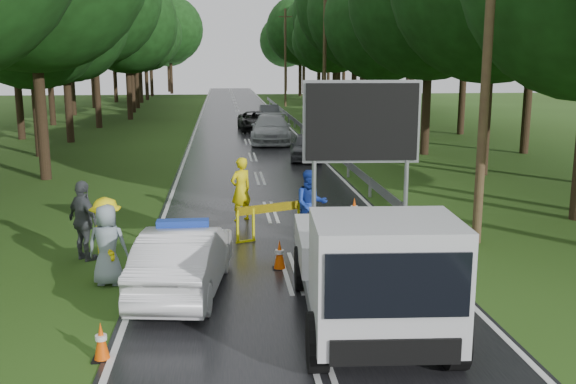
{
  "coord_description": "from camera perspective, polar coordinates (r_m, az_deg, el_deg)",
  "views": [
    {
      "loc": [
        -1.48,
        -13.9,
        4.77
      ],
      "look_at": [
        0.24,
        2.89,
        1.3
      ],
      "focal_mm": 40.0,
      "sensor_mm": 36.0,
      "label": 1
    }
  ],
  "objects": [
    {
      "name": "police_sedan",
      "position": [
        13.54,
        -9.23,
        -5.97
      ],
      "size": [
        2.06,
        4.46,
        1.56
      ],
      "rotation": [
        0.0,
        0.0,
        3.01
      ],
      "color": "silver",
      "rests_on": "ground"
    },
    {
      "name": "utility_pole_far",
      "position": [
        68.23,
        -0.24,
        11.85
      ],
      "size": [
        1.4,
        0.24,
        10.0
      ],
      "color": "#483021",
      "rests_on": "ground"
    },
    {
      "name": "road",
      "position": [
        44.18,
        -3.91,
        5.4
      ],
      "size": [
        7.0,
        140.0,
        0.02
      ],
      "primitive_type": "cube",
      "color": "black",
      "rests_on": "ground"
    },
    {
      "name": "cone_right",
      "position": [
        19.31,
        5.9,
        -1.62
      ],
      "size": [
        0.36,
        0.36,
        0.76
      ],
      "color": "black",
      "rests_on": "ground"
    },
    {
      "name": "ground",
      "position": [
        14.77,
        0.22,
        -7.22
      ],
      "size": [
        160.0,
        160.0,
        0.0
      ],
      "primitive_type": "plane",
      "color": "#294513",
      "rests_on": "ground"
    },
    {
      "name": "cone_left_mid",
      "position": [
        16.1,
        -12.51,
        -4.66
      ],
      "size": [
        0.32,
        0.32,
        0.69
      ],
      "color": "black",
      "rests_on": "ground"
    },
    {
      "name": "barrier",
      "position": [
        17.37,
        -1.04,
        -1.77
      ],
      "size": [
        2.24,
        0.94,
        0.99
      ],
      "rotation": [
        0.0,
        0.0,
        0.38
      ],
      "color": "yellow",
      "rests_on": "ground"
    },
    {
      "name": "queue_car_first",
      "position": [
        31.4,
        1.67,
        4.06
      ],
      "size": [
        2.04,
        3.98,
        1.3
      ],
      "primitive_type": "imported",
      "rotation": [
        0.0,
        0.0,
        -0.14
      ],
      "color": "#3C3F44",
      "rests_on": "ground"
    },
    {
      "name": "utility_pole_near",
      "position": [
        17.25,
        17.33,
        12.08
      ],
      "size": [
        1.4,
        0.24,
        10.0
      ],
      "color": "#483021",
      "rests_on": "ground"
    },
    {
      "name": "bystander_mid",
      "position": [
        16.21,
        -17.69,
        -2.45
      ],
      "size": [
        1.14,
        1.17,
        1.97
      ],
      "primitive_type": "imported",
      "rotation": [
        0.0,
        0.0,
        2.33
      ],
      "color": "#43474C",
      "rests_on": "ground"
    },
    {
      "name": "officer",
      "position": [
        19.29,
        -4.21,
        0.23
      ],
      "size": [
        0.85,
        0.78,
        1.94
      ],
      "primitive_type": "imported",
      "rotation": [
        0.0,
        0.0,
        3.72
      ],
      "color": "yellow",
      "rests_on": "ground"
    },
    {
      "name": "cone_far",
      "position": [
        17.14,
        2.0,
        -3.4
      ],
      "size": [
        0.32,
        0.32,
        0.68
      ],
      "color": "black",
      "rests_on": "ground"
    },
    {
      "name": "queue_car_third",
      "position": [
        44.64,
        -2.92,
        6.32
      ],
      "size": [
        2.44,
        4.88,
        1.33
      ],
      "primitive_type": "imported",
      "rotation": [
        0.0,
        0.0,
        0.05
      ],
      "color": "black",
      "rests_on": "ground"
    },
    {
      "name": "bystander_right",
      "position": [
        14.33,
        -15.75,
        -4.55
      ],
      "size": [
        0.94,
        0.68,
        1.77
      ],
      "primitive_type": "imported",
      "rotation": [
        0.0,
        0.0,
        3.0
      ],
      "color": "gray",
      "rests_on": "ground"
    },
    {
      "name": "queue_car_second",
      "position": [
        37.95,
        -1.52,
        5.63
      ],
      "size": [
        2.72,
        5.8,
        1.64
      ],
      "primitive_type": "imported",
      "rotation": [
        0.0,
        0.0,
        -0.08
      ],
      "color": "#A5A8AD",
      "rests_on": "ground"
    },
    {
      "name": "utility_pole_mid",
      "position": [
        42.43,
        3.28,
        11.99
      ],
      "size": [
        1.4,
        0.24,
        10.0
      ],
      "color": "#483021",
      "rests_on": "ground"
    },
    {
      "name": "civilian",
      "position": [
        17.49,
        2.04,
        -1.06
      ],
      "size": [
        0.93,
        0.74,
        1.87
      ],
      "primitive_type": "imported",
      "rotation": [
        0.0,
        0.0,
        0.04
      ],
      "color": "#1A39AA",
      "rests_on": "ground"
    },
    {
      "name": "cone_center",
      "position": [
        14.93,
        -0.76,
        -5.63
      ],
      "size": [
        0.33,
        0.33,
        0.71
      ],
      "color": "black",
      "rests_on": "ground"
    },
    {
      "name": "work_truck",
      "position": [
        11.53,
        7.36,
        -6.61
      ],
      "size": [
        2.74,
        5.6,
        4.35
      ],
      "rotation": [
        0.0,
        0.0,
        -0.06
      ],
      "color": "gray",
      "rests_on": "ground"
    },
    {
      "name": "bystander_left",
      "position": [
        14.65,
        -15.81,
        -4.04
      ],
      "size": [
        1.0,
        1.34,
        1.85
      ],
      "primitive_type": "imported",
      "rotation": [
        0.0,
        0.0,
        1.86
      ],
      "color": "yellow",
      "rests_on": "ground"
    },
    {
      "name": "queue_car_fourth",
      "position": [
        50.7,
        -1.65,
        6.98
      ],
      "size": [
        1.46,
        4.13,
        1.36
      ],
      "primitive_type": "imported",
      "rotation": [
        0.0,
        0.0,
        -0.01
      ],
      "color": "#42454A",
      "rests_on": "ground"
    },
    {
      "name": "guardrail",
      "position": [
        44.08,
        0.93,
        6.11
      ],
      "size": [
        0.12,
        60.06,
        0.7
      ],
      "color": "gray",
      "rests_on": "ground"
    },
    {
      "name": "cone_near_left",
      "position": [
        11.04,
        -16.27,
        -12.66
      ],
      "size": [
        0.31,
        0.31,
        0.65
      ],
      "color": "black",
      "rests_on": "ground"
    }
  ]
}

